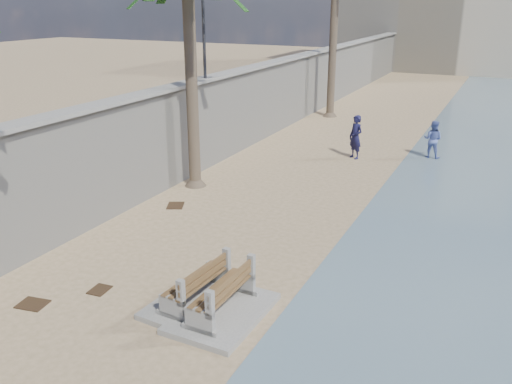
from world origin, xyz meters
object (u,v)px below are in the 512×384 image
(bench_far, at_px, (197,287))
(bench_near, at_px, (222,298))
(person_b, at_px, (433,137))
(person_a, at_px, (356,134))

(bench_far, bearing_deg, bench_near, -12.07)
(bench_near, bearing_deg, person_b, 81.86)
(bench_far, relative_size, person_a, 1.16)
(bench_far, height_order, person_a, person_a)
(person_b, bearing_deg, person_a, 33.35)
(person_a, relative_size, person_b, 1.20)
(person_b, bearing_deg, bench_near, 88.04)
(bench_near, distance_m, person_b, 15.08)
(bench_far, height_order, person_b, person_b)
(bench_near, bearing_deg, person_a, 93.65)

